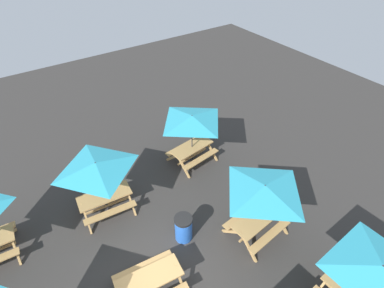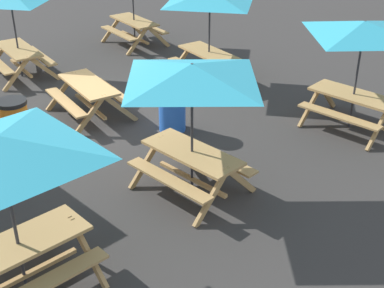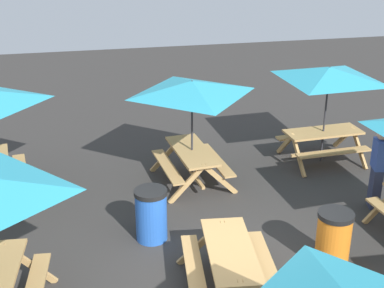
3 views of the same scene
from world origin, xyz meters
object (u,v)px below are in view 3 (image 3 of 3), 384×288
Objects in this scene: picnic_table_2 at (192,95)px; person_standing at (378,167)px; picnic_table_4 at (329,80)px; trash_bin_blue at (151,214)px; picnic_table_5 at (230,260)px; trash_bin_orange at (333,239)px.

picnic_table_2 reaches higher than person_standing.
picnic_table_4 is 2.88× the size of trash_bin_blue.
picnic_table_4 is at bearing 15.17° from person_standing.
picnic_table_4 is at bearing -60.88° from trash_bin_blue.
picnic_table_4 reaches higher than picnic_table_5.
picnic_table_2 is 3.96m from person_standing.
picnic_table_5 is at bearing 132.19° from person_standing.
picnic_table_2 is 0.83× the size of picnic_table_4.
trash_bin_orange is at bearing 147.32° from person_standing.
trash_bin_orange is 3.15m from trash_bin_blue.
picnic_table_2 is at bearing -30.24° from trash_bin_blue.
trash_bin_orange is (-3.48, -1.61, -1.49)m from picnic_table_2.
person_standing reaches higher than trash_bin_orange.
picnic_table_4 is 2.54m from person_standing.
picnic_table_5 is (-3.79, 0.25, -1.43)m from picnic_table_2.
picnic_table_4 is 5.66m from picnic_table_5.
person_standing is (-2.29, -0.05, -1.10)m from picnic_table_4.
picnic_table_2 reaches higher than trash_bin_orange.
picnic_table_5 is at bearing 170.99° from picnic_table_2.
person_standing is at bearing -46.51° from trash_bin_orange.
picnic_table_5 is (-4.21, 3.50, -1.43)m from picnic_table_4.
trash_bin_orange is 2.37m from person_standing.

